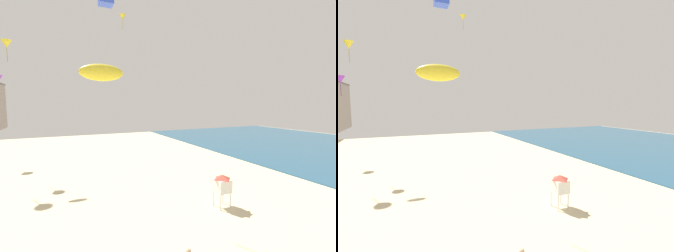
# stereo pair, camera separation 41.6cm
# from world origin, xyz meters

# --- Properties ---
(lifeguard_stand) EXTENTS (1.10, 1.10, 2.55)m
(lifeguard_stand) POSITION_xyz_m (6.76, 12.61, 1.84)
(lifeguard_stand) COLOR white
(lifeguard_stand) RESTS_ON ground
(kite_yellow_delta) EXTENTS (0.86, 0.86, 1.96)m
(kite_yellow_delta) POSITION_xyz_m (4.22, 32.14, 20.01)
(kite_yellow_delta) COLOR yellow
(kite_yellow_delta_4) EXTENTS (1.09, 1.09, 2.49)m
(kite_yellow_delta_4) POSITION_xyz_m (-9.57, 31.60, 14.80)
(kite_yellow_delta_4) COLOR yellow
(kite_yellow_parafoil) EXTENTS (2.67, 0.74, 1.04)m
(kite_yellow_parafoil) POSITION_xyz_m (-1.89, 13.53, 9.85)
(kite_yellow_parafoil) COLOR yellow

